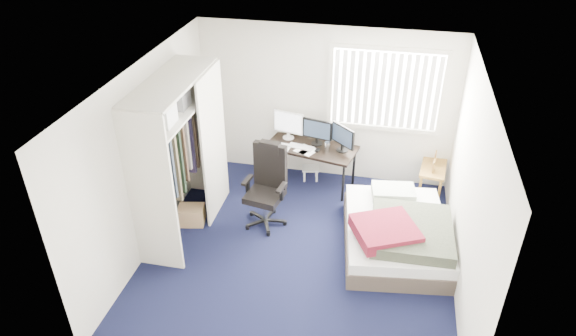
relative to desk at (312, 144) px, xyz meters
The scene contains 10 objects.
ground 1.90m from the desk, 85.53° to the right, with size 4.20×4.20×0.00m, color black.
room_shell 1.93m from the desk, 85.53° to the right, with size 4.20×4.20×4.20m.
window_assembly 1.39m from the desk, 15.47° to the left, with size 1.72×0.09×1.32m.
closet 2.23m from the desk, 135.88° to the right, with size 0.64×1.84×2.22m.
desk is the anchor object (origin of this frame).
office_chair 1.25m from the desk, 111.84° to the right, with size 0.67×0.67×1.23m.
footstool 0.56m from the desk, 108.41° to the left, with size 0.31×0.27×0.22m.
nightstand 1.91m from the desk, ahead, with size 0.45×0.77×0.68m.
bed 2.02m from the desk, 44.39° to the right, with size 1.58×1.97×0.60m.
pine_box 2.16m from the desk, 136.73° to the right, with size 0.37×0.27×0.27m, color tan.
Camera 1 is at (0.96, -5.21, 4.59)m, focal length 32.00 mm.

